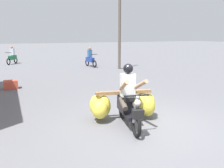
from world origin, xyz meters
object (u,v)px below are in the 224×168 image
Objects in this scene: produce_crate at (11,85)px; utility_pole at (119,31)px; motorbike_main_loaded at (125,103)px; motorbike_distant_ahead_right at (90,59)px; motorbike_distant_ahead_left at (12,57)px.

utility_pole reaches higher than produce_crate.
motorbike_main_loaded is 1.19× the size of motorbike_distant_ahead_right.
motorbike_main_loaded is 9.79m from utility_pole.
motorbike_main_loaded is 0.38× the size of utility_pole.
motorbike_main_loaded is at bearing -103.92° from motorbike_distant_ahead_right.
produce_crate is 7.88m from utility_pole.
motorbike_distant_ahead_left and motorbike_distant_ahead_right have the same top height.
motorbike_distant_ahead_left is 6.43m from motorbike_distant_ahead_right.
utility_pole is at bearing 65.11° from motorbike_main_loaded.
motorbike_main_loaded is 1.32× the size of motorbike_distant_ahead_left.
motorbike_main_loaded is 14.74m from motorbike_distant_ahead_left.
motorbike_main_loaded is at bearing -63.08° from produce_crate.
motorbike_distant_ahead_left is at bearing 141.97° from motorbike_distant_ahead_right.
utility_pole reaches higher than motorbike_distant_ahead_right.
motorbike_main_loaded reaches higher than produce_crate.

